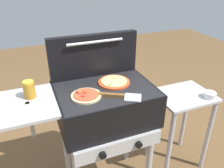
{
  "coord_description": "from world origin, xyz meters",
  "views": [
    {
      "loc": [
        -0.44,
        -1.22,
        1.61
      ],
      "look_at": [
        0.05,
        0.0,
        0.92
      ],
      "focal_mm": 36.42,
      "sensor_mm": 36.0,
      "label": 1
    }
  ],
  "objects_px": {
    "pizza_pepperoni": "(86,95)",
    "prep_table": "(180,115)",
    "grill": "(103,107)",
    "topping_bowl_near": "(210,95)",
    "pizza_cheese": "(114,82)",
    "sauce_jar": "(29,90)",
    "spatula": "(120,96)"
  },
  "relations": [
    {
      "from": "pizza_pepperoni",
      "to": "sauce_jar",
      "type": "relative_size",
      "value": 1.73
    },
    {
      "from": "prep_table",
      "to": "pizza_cheese",
      "type": "bearing_deg",
      "value": 175.64
    },
    {
      "from": "grill",
      "to": "topping_bowl_near",
      "type": "distance_m",
      "value": 0.83
    },
    {
      "from": "topping_bowl_near",
      "to": "grill",
      "type": "bearing_deg",
      "value": 172.56
    },
    {
      "from": "sauce_jar",
      "to": "spatula",
      "type": "bearing_deg",
      "value": -21.86
    },
    {
      "from": "grill",
      "to": "topping_bowl_near",
      "type": "xyz_separation_m",
      "value": [
        0.82,
        -0.11,
        -0.03
      ]
    },
    {
      "from": "sauce_jar",
      "to": "topping_bowl_near",
      "type": "distance_m",
      "value": 1.29
    },
    {
      "from": "spatula",
      "to": "topping_bowl_near",
      "type": "distance_m",
      "value": 0.78
    },
    {
      "from": "pizza_pepperoni",
      "to": "prep_table",
      "type": "height_order",
      "value": "pizza_pepperoni"
    },
    {
      "from": "grill",
      "to": "spatula",
      "type": "height_order",
      "value": "spatula"
    },
    {
      "from": "pizza_cheese",
      "to": "prep_table",
      "type": "xyz_separation_m",
      "value": [
        0.58,
        -0.04,
        -0.4
      ]
    },
    {
      "from": "pizza_pepperoni",
      "to": "sauce_jar",
      "type": "xyz_separation_m",
      "value": [
        -0.31,
        0.12,
        0.04
      ]
    },
    {
      "from": "pizza_pepperoni",
      "to": "prep_table",
      "type": "relative_size",
      "value": 0.26
    },
    {
      "from": "pizza_cheese",
      "to": "grill",
      "type": "bearing_deg",
      "value": -153.46
    },
    {
      "from": "grill",
      "to": "topping_bowl_near",
      "type": "relative_size",
      "value": 10.08
    },
    {
      "from": "prep_table",
      "to": "pizza_pepperoni",
      "type": "bearing_deg",
      "value": -175.87
    },
    {
      "from": "grill",
      "to": "topping_bowl_near",
      "type": "height_order",
      "value": "grill"
    },
    {
      "from": "grill",
      "to": "spatula",
      "type": "relative_size",
      "value": 3.78
    },
    {
      "from": "pizza_pepperoni",
      "to": "topping_bowl_near",
      "type": "relative_size",
      "value": 1.95
    },
    {
      "from": "pizza_cheese",
      "to": "topping_bowl_near",
      "type": "xyz_separation_m",
      "value": [
        0.72,
        -0.16,
        -0.18
      ]
    },
    {
      "from": "pizza_pepperoni",
      "to": "spatula",
      "type": "distance_m",
      "value": 0.21
    },
    {
      "from": "spatula",
      "to": "topping_bowl_near",
      "type": "height_order",
      "value": "spatula"
    },
    {
      "from": "topping_bowl_near",
      "to": "pizza_cheese",
      "type": "bearing_deg",
      "value": 167.87
    },
    {
      "from": "grill",
      "to": "pizza_pepperoni",
      "type": "bearing_deg",
      "value": -157.73
    },
    {
      "from": "spatula",
      "to": "pizza_cheese",
      "type": "bearing_deg",
      "value": 79.04
    },
    {
      "from": "pizza_cheese",
      "to": "pizza_pepperoni",
      "type": "height_order",
      "value": "pizza_pepperoni"
    },
    {
      "from": "spatula",
      "to": "pizza_pepperoni",
      "type": "bearing_deg",
      "value": 156.47
    },
    {
      "from": "topping_bowl_near",
      "to": "sauce_jar",
      "type": "bearing_deg",
      "value": 172.26
    },
    {
      "from": "prep_table",
      "to": "grill",
      "type": "bearing_deg",
      "value": -179.63
    },
    {
      "from": "pizza_pepperoni",
      "to": "prep_table",
      "type": "xyz_separation_m",
      "value": [
        0.81,
        0.06,
        -0.4
      ]
    },
    {
      "from": "grill",
      "to": "sauce_jar",
      "type": "distance_m",
      "value": 0.49
    },
    {
      "from": "grill",
      "to": "prep_table",
      "type": "distance_m",
      "value": 0.72
    }
  ]
}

